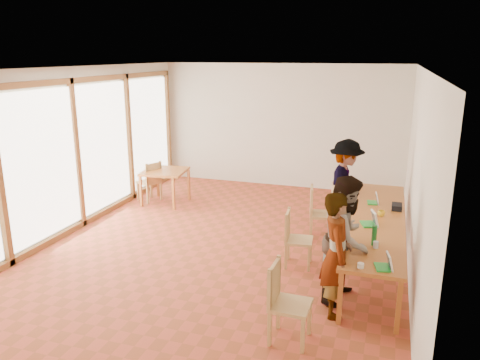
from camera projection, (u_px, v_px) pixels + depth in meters
The scene contains 25 objects.
ground at pixel (226, 244), 8.18m from camera, with size 8.00×8.00×0.00m, color #AF432A.
wall_back at pixel (281, 126), 11.45m from camera, with size 6.00×0.10×3.00m, color beige.
wall_front at pixel (72, 256), 4.12m from camera, with size 6.00×0.10×3.00m, color beige.
wall_right at pixel (417, 175), 6.88m from camera, with size 0.10×8.00×3.00m, color beige.
window_wall at pixel (76, 149), 8.67m from camera, with size 0.10×8.00×3.00m, color white.
ceiling at pixel (225, 67), 7.39m from camera, with size 6.00×8.00×0.04m, color white.
communal_table at pixel (378, 221), 7.27m from camera, with size 0.80×4.00×0.75m.
side_table at pixel (165, 174), 10.25m from camera, with size 0.90×0.90×0.75m.
chair_near at pixel (282, 294), 5.32m from camera, with size 0.45×0.45×0.50m.
chair_mid at pixel (293, 233), 7.24m from camera, with size 0.45×0.45×0.47m.
chair_far at pixel (317, 207), 8.29m from camera, with size 0.51×0.51×0.51m.
chair_empty at pixel (339, 205), 8.42m from camera, with size 0.54×0.54×0.51m.
chair_spare at pixel (151, 177), 10.40m from camera, with size 0.56×0.56×0.48m.
person_near at pixel (336, 255), 5.82m from camera, with size 0.59×0.39×1.61m, color gray.
person_mid at pixel (347, 239), 6.17m from camera, with size 0.83×0.65×1.71m, color gray.
person_far at pixel (345, 185), 8.66m from camera, with size 1.11×0.64×1.72m, color gray.
laptop_near at pixel (386, 264), 5.55m from camera, with size 0.24×0.26×0.19m.
laptop_mid at pixel (371, 221), 6.95m from camera, with size 0.29×0.31×0.22m.
laptop_far at pixel (375, 201), 7.96m from camera, with size 0.21×0.24×0.19m.
yellow_mug at pixel (381, 213), 7.34m from camera, with size 0.12×0.12×0.09m, color gold.
green_bottle at pixel (374, 235), 6.20m from camera, with size 0.07×0.07×0.28m, color #1C6B29.
clear_glass at pixel (376, 245), 6.14m from camera, with size 0.07×0.07×0.09m, color silver.
condiment_cup at pixel (361, 266), 5.57m from camera, with size 0.08×0.08×0.06m, color white.
pink_phone at pixel (391, 267), 5.58m from camera, with size 0.05×0.10×0.01m, color #C23867.
black_pouch at pixel (397, 207), 7.66m from camera, with size 0.16×0.26×0.09m, color black.
Camera 1 is at (2.59, -7.15, 3.23)m, focal length 35.00 mm.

